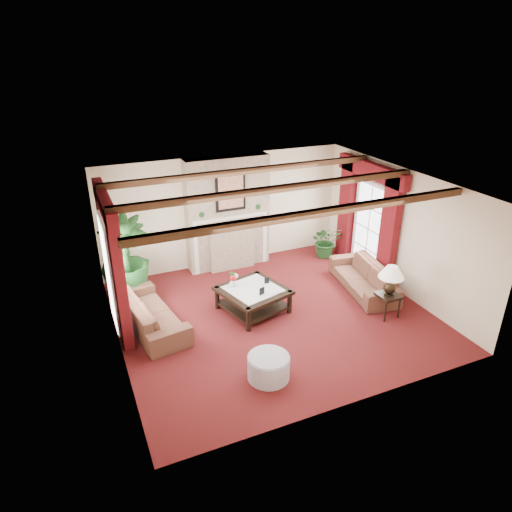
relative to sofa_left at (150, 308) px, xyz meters
name	(u,v)px	position (x,y,z in m)	size (l,w,h in m)	color
floor	(273,315)	(2.34, -0.56, -0.41)	(6.00, 6.00, 0.00)	#410F0B
ceiling	(275,186)	(2.34, -0.56, 2.29)	(6.00, 6.00, 0.00)	white
back_wall	(225,211)	(2.34, 2.19, 0.94)	(6.00, 0.02, 2.70)	beige
left_wall	(112,285)	(-0.66, -0.56, 0.94)	(0.02, 5.50, 2.70)	beige
right_wall	(400,231)	(5.34, -0.56, 0.94)	(0.02, 5.50, 2.70)	beige
ceiling_beams	(275,189)	(2.34, -0.56, 2.23)	(6.00, 3.00, 0.12)	#321C10
fireplace	(226,157)	(2.34, 1.99, 2.29)	(2.00, 0.52, 2.70)	tan
french_door_left	(100,221)	(-0.63, 0.44, 1.72)	(0.10, 1.10, 2.16)	white
french_door_right	(374,184)	(5.31, 0.44, 1.72)	(0.10, 1.10, 2.16)	white
curtains_left	(103,198)	(-0.52, 0.44, 2.14)	(0.20, 2.40, 2.55)	#500A0F
curtains_right	(372,166)	(5.20, 0.44, 2.14)	(0.20, 2.40, 2.55)	#500A0F
sofa_left	(150,308)	(0.00, 0.00, 0.00)	(0.95, 2.19, 0.83)	#380F17
sofa_right	(364,273)	(4.64, -0.39, -0.01)	(0.92, 2.12, 0.80)	#380F17
potted_palm	(127,275)	(-0.20, 1.38, 0.10)	(1.49, 2.06, 1.03)	black
small_plant	(326,245)	(4.79, 1.46, -0.09)	(0.97, 1.03, 0.65)	black
coffee_table	(253,300)	(2.04, -0.24, -0.17)	(1.21, 1.21, 0.50)	black
side_table	(387,305)	(4.43, -1.49, -0.17)	(0.41, 0.41, 0.49)	black
ottoman	(269,367)	(1.45, -2.26, -0.21)	(0.70, 0.70, 0.41)	#9C94A8
table_lamp	(391,280)	(4.43, -1.49, 0.39)	(0.50, 0.50, 0.64)	black
flower_vase	(234,282)	(1.72, 0.03, 0.17)	(0.20, 0.21, 0.18)	silver
book	(268,285)	(2.27, -0.47, 0.24)	(0.23, 0.03, 0.32)	black
photo_frame_a	(262,291)	(2.10, -0.52, 0.16)	(0.12, 0.02, 0.16)	black
photo_frame_b	(267,281)	(2.39, -0.14, 0.15)	(0.11, 0.02, 0.14)	black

